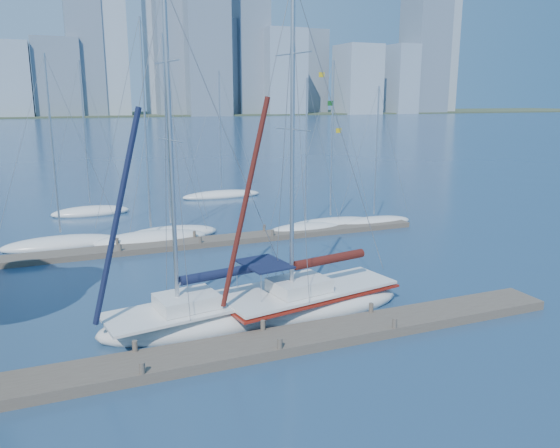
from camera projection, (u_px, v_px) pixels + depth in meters
name	position (u px, v px, depth m)	size (l,w,h in m)	color
ground	(271.00, 348.00, 21.10)	(700.00, 700.00, 0.00)	#172E4C
near_dock	(271.00, 344.00, 21.05)	(26.00, 2.00, 0.40)	#50443B
far_dock	(212.00, 241.00, 36.24)	(30.00, 1.80, 0.36)	#50443B
far_shore	(68.00, 115.00, 309.99)	(800.00, 100.00, 1.50)	#38472D
sailboat_navy	(200.00, 303.00, 22.81)	(8.91, 4.13, 14.12)	silver
sailboat_maroon	(310.00, 287.00, 24.63)	(9.17, 4.40, 14.67)	silver
bg_boat_0	(62.00, 243.00, 35.34)	(7.38, 2.31, 12.46)	silver
bg_boat_1	(151.00, 239.00, 36.45)	(7.81, 5.18, 14.71)	silver
bg_boat_2	(171.00, 233.00, 38.01)	(6.83, 4.73, 13.87)	silver
bg_boat_3	(305.00, 229.00, 39.43)	(5.97, 2.65, 11.12)	silver
bg_boat_4	(330.00, 224.00, 40.92)	(7.76, 3.42, 12.38)	silver
bg_boat_5	(374.00, 222.00, 41.62)	(6.40, 2.22, 10.59)	silver
bg_boat_6	(91.00, 212.00, 45.28)	(6.49, 3.13, 12.68)	silver
bg_boat_7	(222.00, 195.00, 53.26)	(8.02, 3.79, 12.31)	silver
skyline	(106.00, 47.00, 283.08)	(502.94, 51.31, 101.89)	gray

